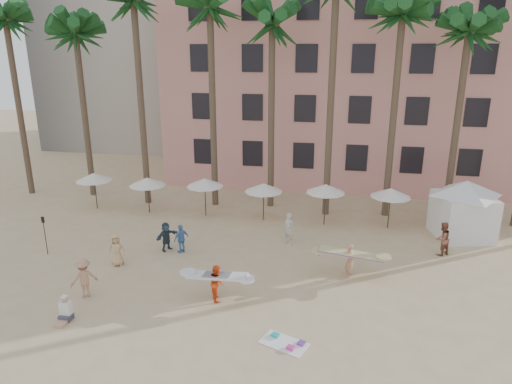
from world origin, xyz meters
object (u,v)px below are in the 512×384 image
object	(u,v)px
carrier_white	(217,281)
carrier_yellow	(350,258)
pink_hotel	(382,84)
cabana	(464,204)

from	to	relation	value
carrier_white	carrier_yellow	bearing A→B (deg)	29.40
carrier_white	pink_hotel	bearing A→B (deg)	70.69
pink_hotel	cabana	world-z (taller)	pink_hotel
carrier_yellow	carrier_white	size ratio (longest dim) A/B	1.12
cabana	carrier_white	xyz separation A→B (m)	(-12.52, -9.78, -1.16)
pink_hotel	carrier_white	distance (m)	26.18
pink_hotel	cabana	bearing A→B (deg)	-73.35
cabana	carrier_white	distance (m)	15.93
pink_hotel	carrier_yellow	size ratio (longest dim) A/B	11.17
pink_hotel	carrier_yellow	bearing A→B (deg)	-96.77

